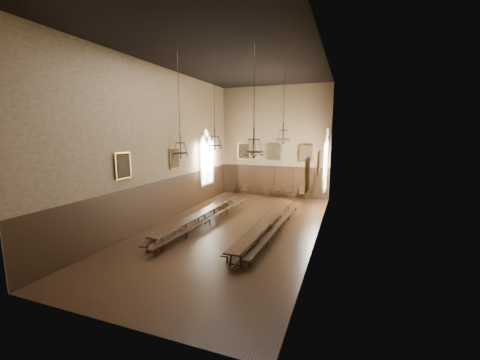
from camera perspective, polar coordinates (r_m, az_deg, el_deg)
The scene contains 32 objects.
floor at distance 16.73m, azimuth -1.14°, elevation -9.24°, with size 9.00×18.00×0.02m, color black.
ceiling at distance 16.30m, azimuth -1.24°, elevation 22.42°, with size 9.00×18.00×0.02m, color black.
wall_back at distance 24.49m, azimuth 6.63°, elevation 7.31°, with size 9.00×0.02×9.00m, color #877553.
wall_front at distance 8.22m, azimuth -24.91°, elevation 2.88°, with size 9.00×0.02×9.00m, color #877553.
wall_left at distance 18.03m, azimuth -14.73°, elevation 6.42°, with size 0.02×18.00×9.00m, color #877553.
wall_right at distance 14.84m, azimuth 15.32°, elevation 5.86°, with size 0.02×18.00×9.00m, color #877553.
wainscot_panelling at distance 16.37m, azimuth -1.15°, elevation -5.06°, with size 9.00×18.00×2.50m, color black, non-canonical shape.
table_left at distance 17.43m, azimuth -7.39°, elevation -7.28°, with size 0.75×9.24×0.72m.
table_right at distance 15.80m, azimuth 5.28°, elevation -8.94°, with size 0.91×9.62×0.75m.
bench_left_outer at distance 17.78m, azimuth -8.69°, elevation -7.19°, with size 0.81×10.31×0.46m.
bench_left_inner at distance 17.17m, azimuth -5.89°, elevation -7.73°, with size 0.83×10.35×0.47m.
bench_right_inner at distance 16.33m, azimuth 3.73°, elevation -8.68°, with size 0.39×9.59×0.43m.
bench_right_outer at distance 16.13m, azimuth 7.59°, elevation -8.93°, with size 0.59×9.94×0.45m.
chair_0 at distance 25.53m, azimuth -1.30°, elevation -2.04°, with size 0.56×0.56×1.01m.
chair_1 at distance 25.27m, azimuth 0.88°, elevation -2.22°, with size 0.46×0.46×0.92m.
chair_3 at distance 24.70m, azimuth 4.84°, elevation -2.52°, with size 0.43×0.43×0.92m.
chair_4 at distance 24.43m, azimuth 7.23°, elevation -2.65°, with size 0.43×0.43×0.97m.
chair_5 at distance 24.29m, azimuth 9.49°, elevation -2.81°, with size 0.43×0.43×0.93m.
chair_6 at distance 24.04m, azimuth 11.93°, elevation -2.93°, with size 0.56×0.56×1.04m.
chandelier_back_left at distance 18.66m, azimuth -4.90°, elevation 7.59°, with size 0.88×0.88×4.69m.
chandelier_back_right at distance 17.65m, azimuth 8.37°, elevation 8.80°, with size 0.81×0.81×4.25m.
chandelier_front_left at distance 14.52m, azimuth -11.50°, elevation 6.56°, with size 0.76×0.76×4.84m.
chandelier_front_right at distance 13.03m, azimuth 2.69°, elevation 6.83°, with size 0.86×0.86×4.71m.
portrait_back_0 at distance 25.15m, azimuth 0.73°, elevation 5.60°, with size 1.10×0.12×1.40m.
portrait_back_1 at distance 24.40m, azimuth 6.52°, elevation 5.43°, with size 1.10×0.12×1.40m.
portrait_back_2 at distance 23.91m, azimuth 12.60°, elevation 5.19°, with size 1.10×0.12×1.40m.
portrait_left_0 at distance 18.84m, azimuth -12.56°, elevation 4.17°, with size 0.12×1.00×1.30m.
portrait_left_1 at distance 15.28m, azimuth -21.73°, elevation 2.60°, with size 0.12×1.00×1.30m.
portrait_right_0 at distance 15.91m, azimuth 15.06°, elevation 3.18°, with size 0.12×1.00×1.30m.
portrait_right_1 at distance 11.46m, azimuth 12.93°, elevation 1.03°, with size 0.12×1.00×1.30m.
window_right at distance 20.40m, azimuth 16.37°, elevation 3.54°, with size 0.20×2.20×4.60m, color white, non-canonical shape.
window_left at distance 22.78m, azimuth -6.50°, elevation 4.41°, with size 0.20×2.20×4.60m, color white, non-canonical shape.
Camera 1 is at (5.82, -14.76, 5.28)m, focal length 22.00 mm.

